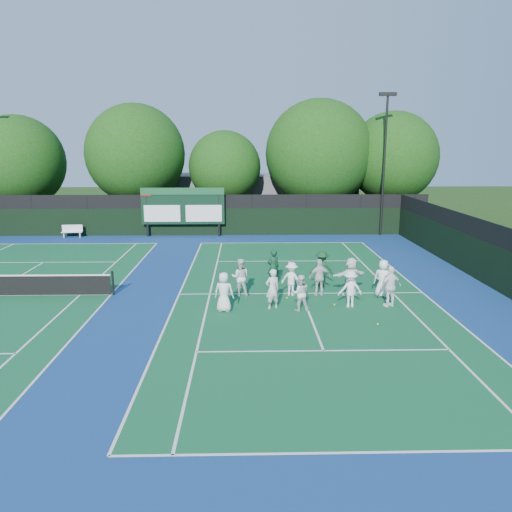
{
  "coord_description": "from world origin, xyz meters",
  "views": [
    {
      "loc": [
        -2.54,
        -20.44,
        6.52
      ],
      "look_at": [
        -2.0,
        3.0,
        1.3
      ],
      "focal_mm": 35.0,
      "sensor_mm": 36.0,
      "label": 1
    }
  ],
  "objects": [
    {
      "name": "player_front_3",
      "position": [
        1.77,
        -0.92,
        0.77
      ],
      "size": [
        1.05,
        0.68,
        1.54
      ],
      "primitive_type": "imported",
      "rotation": [
        0.0,
        0.0,
        3.25
      ],
      "color": "white",
      "rests_on": "ground"
    },
    {
      "name": "near_court",
      "position": [
        0.0,
        1.0,
        0.01
      ],
      "size": [
        11.05,
        23.85,
        0.01
      ],
      "color": "#10522C",
      "rests_on": "ground"
    },
    {
      "name": "tennis_ball_3",
      "position": [
        -2.76,
        1.99,
        0.03
      ],
      "size": [
        0.07,
        0.07,
        0.07
      ],
      "primitive_type": "sphere",
      "color": "#D3E31A",
      "rests_on": "ground"
    },
    {
      "name": "coach_left",
      "position": [
        -1.19,
        2.56,
        0.85
      ],
      "size": [
        0.72,
        0.58,
        1.69
      ],
      "primitive_type": "imported",
      "rotation": [
        0.0,
        0.0,
        3.47
      ],
      "color": "#0F3820",
      "rests_on": "ground"
    },
    {
      "name": "tree_d",
      "position": [
        3.49,
        19.58,
        5.67
      ],
      "size": [
        8.42,
        8.42,
        10.1
      ],
      "color": "#311E0D",
      "rests_on": "ground"
    },
    {
      "name": "divider_fence_right",
      "position": [
        9.0,
        1.0,
        1.36
      ],
      "size": [
        0.08,
        32.0,
        3.0
      ],
      "color": "black",
      "rests_on": "ground"
    },
    {
      "name": "bench",
      "position": [
        -15.0,
        15.37,
        0.49
      ],
      "size": [
        1.47,
        0.54,
        0.91
      ],
      "color": "white",
      "rests_on": "ground"
    },
    {
      "name": "player_back_2",
      "position": [
        0.75,
        0.72,
        0.83
      ],
      "size": [
        1.02,
        0.56,
        1.65
      ],
      "primitive_type": "imported",
      "rotation": [
        0.0,
        0.0,
        3.31
      ],
      "color": "silver",
      "rests_on": "ground"
    },
    {
      "name": "tennis_ball_2",
      "position": [
        2.39,
        -3.04,
        0.03
      ],
      "size": [
        0.07,
        0.07,
        0.07
      ],
      "primitive_type": "sphere",
      "color": "#D3E31A",
      "rests_on": "ground"
    },
    {
      "name": "back_fence",
      "position": [
        -6.0,
        16.0,
        1.36
      ],
      "size": [
        34.0,
        0.08,
        3.0
      ],
      "color": "black",
      "rests_on": "ground"
    },
    {
      "name": "tree_c",
      "position": [
        -3.95,
        19.58,
        4.68
      ],
      "size": [
        5.69,
        5.69,
        7.68
      ],
      "color": "#311E0D",
      "rests_on": "ground"
    },
    {
      "name": "scoreboard",
      "position": [
        -7.01,
        15.59,
        2.19
      ],
      "size": [
        6.0,
        0.21,
        3.55
      ],
      "color": "black",
      "rests_on": "ground"
    },
    {
      "name": "player_front_2",
      "position": [
        -0.33,
        -1.34,
        0.74
      ],
      "size": [
        0.75,
        0.59,
        1.49
      ],
      "primitive_type": "imported",
      "rotation": [
        0.0,
        0.0,
        3.19
      ],
      "color": "silver",
      "rests_on": "ground"
    },
    {
      "name": "tennis_ball_0",
      "position": [
        -0.71,
        0.27,
        0.03
      ],
      "size": [
        0.07,
        0.07,
        0.07
      ],
      "primitive_type": "sphere",
      "color": "#D3E31A",
      "rests_on": "ground"
    },
    {
      "name": "player_back_3",
      "position": [
        2.12,
        0.67,
        0.86
      ],
      "size": [
        1.68,
        0.97,
        1.73
      ],
      "primitive_type": "imported",
      "rotation": [
        0.0,
        0.0,
        3.45
      ],
      "color": "white",
      "rests_on": "ground"
    },
    {
      "name": "player_back_0",
      "position": [
        -2.74,
        0.85,
        0.83
      ],
      "size": [
        0.85,
        0.69,
        1.65
      ],
      "primitive_type": "imported",
      "rotation": [
        0.0,
        0.0,
        3.05
      ],
      "color": "white",
      "rests_on": "ground"
    },
    {
      "name": "player_back_1",
      "position": [
        -0.48,
        0.75,
        0.75
      ],
      "size": [
        1.12,
        0.91,
        1.51
      ],
      "primitive_type": "imported",
      "rotation": [
        0.0,
        0.0,
        2.71
      ],
      "color": "white",
      "rests_on": "ground"
    },
    {
      "name": "tennis_ball_5",
      "position": [
        1.19,
        -0.71,
        0.03
      ],
      "size": [
        0.07,
        0.07,
        0.07
      ],
      "primitive_type": "sphere",
      "color": "#D3E31A",
      "rests_on": "ground"
    },
    {
      "name": "player_front_0",
      "position": [
        -3.38,
        -1.34,
        0.8
      ],
      "size": [
        0.87,
        0.66,
        1.61
      ],
      "primitive_type": "imported",
      "rotation": [
        0.0,
        0.0,
        2.94
      ],
      "color": "white",
      "rests_on": "ground"
    },
    {
      "name": "player_front_4",
      "position": [
        3.43,
        -0.9,
        0.86
      ],
      "size": [
        1.09,
        0.75,
        1.71
      ],
      "primitive_type": "imported",
      "rotation": [
        0.0,
        0.0,
        3.51
      ],
      "color": "white",
      "rests_on": "ground"
    },
    {
      "name": "court_apron",
      "position": [
        -6.0,
        1.0,
        0.0
      ],
      "size": [
        34.0,
        32.0,
        0.01
      ],
      "primitive_type": "cube",
      "color": "navy",
      "rests_on": "ground"
    },
    {
      "name": "player_back_4",
      "position": [
        3.5,
        0.47,
        0.83
      ],
      "size": [
        0.96,
        0.82,
        1.66
      ],
      "primitive_type": "imported",
      "rotation": [
        0.0,
        0.0,
        2.71
      ],
      "color": "white",
      "rests_on": "ground"
    },
    {
      "name": "light_pole_right",
      "position": [
        7.5,
        15.7,
        6.3
      ],
      "size": [
        1.2,
        0.3,
        10.12
      ],
      "color": "black",
      "rests_on": "ground"
    },
    {
      "name": "ground",
      "position": [
        0.0,
        0.0,
        0.0
      ],
      "size": [
        120.0,
        120.0,
        0.0
      ],
      "primitive_type": "plane",
      "color": "#1A350E",
      "rests_on": "ground"
    },
    {
      "name": "clubhouse",
      "position": [
        -2.0,
        24.0,
        2.0
      ],
      "size": [
        18.0,
        6.0,
        4.0
      ],
      "primitive_type": "cube",
      "color": "#5C5C61",
      "rests_on": "ground"
    },
    {
      "name": "tree_a",
      "position": [
        -20.07,
        19.58,
        5.06
      ],
      "size": [
        7.21,
        7.21,
        8.85
      ],
      "color": "#311E0D",
      "rests_on": "ground"
    },
    {
      "name": "player_front_1",
      "position": [
        -1.42,
        -1.05,
        0.83
      ],
      "size": [
        0.71,
        0.6,
        1.66
      ],
      "primitive_type": "imported",
      "rotation": [
        0.0,
        0.0,
        3.55
      ],
      "color": "silver",
      "rests_on": "ground"
    },
    {
      "name": "tree_b",
      "position": [
        -10.89,
        19.58,
        5.65
      ],
      "size": [
        7.72,
        7.72,
        9.71
      ],
      "color": "#311E0D",
      "rests_on": "ground"
    },
    {
      "name": "coach_right",
      "position": [
        1.07,
        2.19,
        0.85
      ],
      "size": [
        1.17,
        0.78,
        1.69
      ],
      "primitive_type": "imported",
      "rotation": [
        0.0,
        0.0,
        2.99
      ],
      "color": "#103C1D",
      "rests_on": "ground"
    },
    {
      "name": "tree_e",
      "position": [
        9.36,
        19.58,
        5.41
      ],
      "size": [
        7.13,
        7.13,
        9.16
      ],
      "color": "#311E0D",
      "rests_on": "ground"
    }
  ]
}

